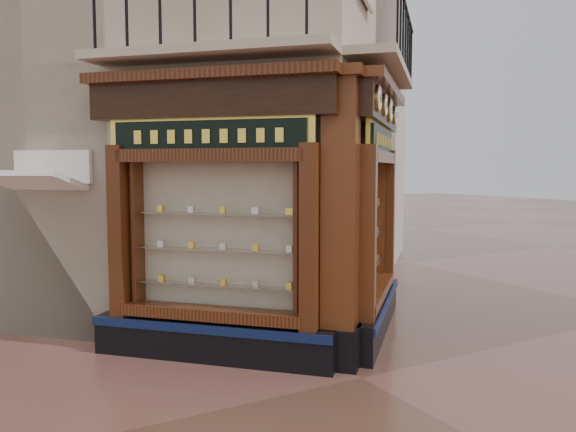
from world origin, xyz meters
TOP-DOWN VIEW (x-y plane):
  - ground at (0.00, 0.00)m, footprint 80.00×80.00m
  - main_building at (0.00, 6.16)m, footprint 11.31×11.31m
  - neighbour_left at (-2.47, 8.63)m, footprint 11.31×11.31m
  - neighbour_right at (2.47, 8.63)m, footprint 11.31×11.31m
  - shopfront_left at (-1.41, 1.57)m, footprint 2.86×2.86m
  - shopfront_right at (1.41, 1.57)m, footprint 2.86×2.86m
  - corner_pilaster at (0.00, 0.50)m, footprint 0.85×0.85m
  - balcony at (0.00, 1.49)m, footprint 5.94×2.97m
  - clock_a at (0.59, 0.49)m, footprint 0.29×0.29m
  - clock_b at (1.19, 1.08)m, footprint 0.28×0.28m
  - clock_c at (1.74, 1.63)m, footprint 0.32×0.32m
  - clock_d at (2.37, 2.26)m, footprint 0.26×0.26m
  - awning at (-3.49, 3.28)m, footprint 1.52×1.52m
  - signboard_left at (-1.46, 1.51)m, footprint 2.14×2.14m
  - signboard_right at (1.46, 1.51)m, footprint 2.00×2.00m

SIDE VIEW (x-z plane):
  - ground at x=0.00m, z-range 0.00..0.00m
  - awning at x=-3.49m, z-range -0.15..0.15m
  - corner_pilaster at x=0.00m, z-range -0.04..3.94m
  - shopfront_left at x=-1.41m, z-range -0.01..3.97m
  - shopfront_right at x=1.41m, z-range -0.01..3.97m
  - signboard_right at x=1.46m, z-range 2.83..3.37m
  - signboard_left at x=-1.46m, z-range 2.81..3.39m
  - clock_c at x=1.74m, z-range 3.42..3.82m
  - clock_b at x=1.19m, z-range 3.45..3.79m
  - clock_a at x=0.59m, z-range 3.44..3.80m
  - clock_d at x=2.37m, z-range 3.46..3.78m
  - balcony at x=0.00m, z-range 3.70..4.73m
  - neighbour_left at x=-2.47m, z-range 0.00..11.00m
  - neighbour_right at x=2.47m, z-range 0.00..11.00m
  - main_building at x=0.00m, z-range 0.00..12.00m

